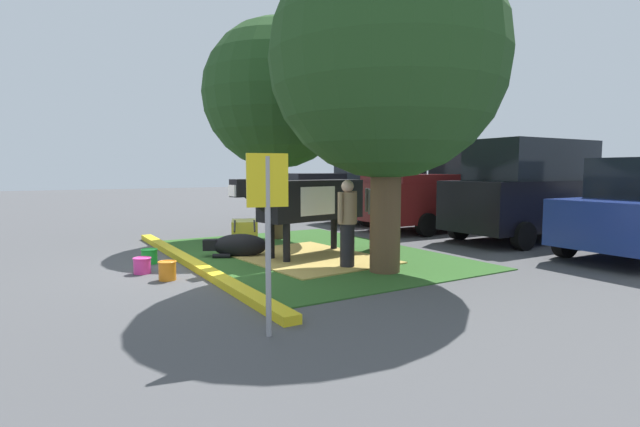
{
  "coord_description": "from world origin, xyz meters",
  "views": [
    {
      "loc": [
        8.39,
        -3.08,
        1.77
      ],
      "look_at": [
        0.22,
        1.91,
        0.9
      ],
      "focal_mm": 26.61,
      "sensor_mm": 36.0,
      "label": 1
    }
  ],
  "objects_px": {
    "parking_sign": "(268,208)",
    "suv_black": "(531,190)",
    "shade_tree_right": "(387,61)",
    "sedan_silver": "(386,193)",
    "bucket_green": "(149,256)",
    "cow_holstein": "(308,201)",
    "pickup_truck_black": "(347,187)",
    "person_handler": "(347,221)",
    "pickup_truck_maroon": "(450,192)",
    "calf_lying": "(238,246)",
    "bucket_pink": "(142,265)",
    "shade_tree_left": "(277,95)",
    "wheelbarrow": "(245,228)",
    "person_visitor_near": "(376,212)",
    "bucket_orange": "(167,270)"
  },
  "relations": [
    {
      "from": "calf_lying",
      "to": "shade_tree_right",
      "type": "bearing_deg",
      "value": 31.09
    },
    {
      "from": "bucket_orange",
      "to": "bucket_pink",
      "type": "bearing_deg",
      "value": -161.14
    },
    {
      "from": "wheelbarrow",
      "to": "sedan_silver",
      "type": "xyz_separation_m",
      "value": [
        -2.14,
        6.11,
        0.6
      ]
    },
    {
      "from": "bucket_pink",
      "to": "bucket_orange",
      "type": "distance_m",
      "value": 0.77
    },
    {
      "from": "pickup_truck_black",
      "to": "sedan_silver",
      "type": "distance_m",
      "value": 2.74
    },
    {
      "from": "bucket_green",
      "to": "pickup_truck_maroon",
      "type": "distance_m",
      "value": 9.1
    },
    {
      "from": "cow_holstein",
      "to": "bucket_orange",
      "type": "bearing_deg",
      "value": -79.23
    },
    {
      "from": "shade_tree_right",
      "to": "bucket_green",
      "type": "bearing_deg",
      "value": -131.55
    },
    {
      "from": "person_handler",
      "to": "parking_sign",
      "type": "bearing_deg",
      "value": -47.98
    },
    {
      "from": "parking_sign",
      "to": "pickup_truck_maroon",
      "type": "distance_m",
      "value": 10.45
    },
    {
      "from": "person_handler",
      "to": "person_visitor_near",
      "type": "relative_size",
      "value": 1.02
    },
    {
      "from": "bucket_green",
      "to": "bucket_pink",
      "type": "relative_size",
      "value": 1.02
    },
    {
      "from": "cow_holstein",
      "to": "pickup_truck_black",
      "type": "distance_m",
      "value": 9.28
    },
    {
      "from": "cow_holstein",
      "to": "person_visitor_near",
      "type": "relative_size",
      "value": 1.97
    },
    {
      "from": "bucket_pink",
      "to": "parking_sign",
      "type": "bearing_deg",
      "value": 7.72
    },
    {
      "from": "shade_tree_left",
      "to": "sedan_silver",
      "type": "xyz_separation_m",
      "value": [
        -1.73,
        5.01,
        -2.68
      ]
    },
    {
      "from": "person_handler",
      "to": "sedan_silver",
      "type": "xyz_separation_m",
      "value": [
        -5.77,
        5.63,
        0.13
      ]
    },
    {
      "from": "bucket_orange",
      "to": "pickup_truck_maroon",
      "type": "distance_m",
      "value": 9.43
    },
    {
      "from": "shade_tree_right",
      "to": "pickup_truck_maroon",
      "type": "distance_m",
      "value": 7.3
    },
    {
      "from": "person_handler",
      "to": "pickup_truck_maroon",
      "type": "xyz_separation_m",
      "value": [
        -3.25,
        6.05,
        0.26
      ]
    },
    {
      "from": "pickup_truck_maroon",
      "to": "calf_lying",
      "type": "bearing_deg",
      "value": -80.97
    },
    {
      "from": "sedan_silver",
      "to": "bucket_green",
      "type": "bearing_deg",
      "value": -68.22
    },
    {
      "from": "person_handler",
      "to": "bucket_pink",
      "type": "height_order",
      "value": "person_handler"
    },
    {
      "from": "sedan_silver",
      "to": "suv_black",
      "type": "bearing_deg",
      "value": 3.91
    },
    {
      "from": "bucket_pink",
      "to": "pickup_truck_black",
      "type": "distance_m",
      "value": 11.53
    },
    {
      "from": "cow_holstein",
      "to": "person_handler",
      "type": "bearing_deg",
      "value": 1.82
    },
    {
      "from": "person_handler",
      "to": "suv_black",
      "type": "distance_m",
      "value": 6.02
    },
    {
      "from": "shade_tree_right",
      "to": "sedan_silver",
      "type": "relative_size",
      "value": 1.26
    },
    {
      "from": "sedan_silver",
      "to": "shade_tree_right",
      "type": "bearing_deg",
      "value": -39.5
    },
    {
      "from": "cow_holstein",
      "to": "parking_sign",
      "type": "relative_size",
      "value": 1.59
    },
    {
      "from": "calf_lying",
      "to": "suv_black",
      "type": "height_order",
      "value": "suv_black"
    },
    {
      "from": "shade_tree_right",
      "to": "bucket_pink",
      "type": "xyz_separation_m",
      "value": [
        -2.12,
        -3.62,
        -3.45
      ]
    },
    {
      "from": "bucket_orange",
      "to": "pickup_truck_black",
      "type": "bearing_deg",
      "value": 131.01
    },
    {
      "from": "person_handler",
      "to": "bucket_pink",
      "type": "xyz_separation_m",
      "value": [
        -1.51,
        -3.25,
        -0.71
      ]
    },
    {
      "from": "bucket_green",
      "to": "pickup_truck_black",
      "type": "relative_size",
      "value": 0.06
    },
    {
      "from": "cow_holstein",
      "to": "pickup_truck_maroon",
      "type": "height_order",
      "value": "pickup_truck_maroon"
    },
    {
      "from": "parking_sign",
      "to": "suv_black",
      "type": "distance_m",
      "value": 9.19
    },
    {
      "from": "person_handler",
      "to": "sedan_silver",
      "type": "relative_size",
      "value": 0.36
    },
    {
      "from": "calf_lying",
      "to": "bucket_pink",
      "type": "relative_size",
      "value": 4.19
    },
    {
      "from": "person_handler",
      "to": "pickup_truck_maroon",
      "type": "height_order",
      "value": "pickup_truck_maroon"
    },
    {
      "from": "pickup_truck_maroon",
      "to": "bucket_orange",
      "type": "bearing_deg",
      "value": -74.72
    },
    {
      "from": "shade_tree_left",
      "to": "suv_black",
      "type": "relative_size",
      "value": 1.2
    },
    {
      "from": "wheelbarrow",
      "to": "pickup_truck_black",
      "type": "relative_size",
      "value": 0.29
    },
    {
      "from": "parking_sign",
      "to": "bucket_orange",
      "type": "height_order",
      "value": "parking_sign"
    },
    {
      "from": "shade_tree_left",
      "to": "sedan_silver",
      "type": "bearing_deg",
      "value": 109.01
    },
    {
      "from": "person_handler",
      "to": "bucket_green",
      "type": "bearing_deg",
      "value": -128.31
    },
    {
      "from": "bucket_orange",
      "to": "suv_black",
      "type": "bearing_deg",
      "value": 88.25
    },
    {
      "from": "bucket_green",
      "to": "sedan_silver",
      "type": "relative_size",
      "value": 0.07
    },
    {
      "from": "calf_lying",
      "to": "person_handler",
      "type": "distance_m",
      "value": 2.52
    },
    {
      "from": "person_handler",
      "to": "suv_black",
      "type": "bearing_deg",
      "value": 94.79
    }
  ]
}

